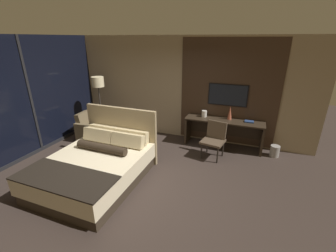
# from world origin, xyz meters

# --- Properties ---
(ground_plane) EXTENTS (16.00, 16.00, 0.00)m
(ground_plane) POSITION_xyz_m (0.00, 0.00, 0.00)
(ground_plane) COLOR #332823
(wall_back_tv_panel) EXTENTS (7.20, 0.09, 2.80)m
(wall_back_tv_panel) POSITION_xyz_m (0.19, 2.59, 1.40)
(wall_back_tv_panel) COLOR tan
(wall_back_tv_panel) RESTS_ON ground_plane
(wall_left_window) EXTENTS (0.06, 6.00, 2.80)m
(wall_left_window) POSITION_xyz_m (-3.00, 0.40, 1.32)
(wall_left_window) COLOR black
(wall_left_window) RESTS_ON ground_plane
(bed) EXTENTS (1.76, 2.20, 1.27)m
(bed) POSITION_xyz_m (-0.79, -0.15, 0.34)
(bed) COLOR #33281E
(bed) RESTS_ON ground_plane
(desk) EXTENTS (1.99, 0.51, 0.76)m
(desk) POSITION_xyz_m (1.36, 2.32, 0.52)
(desk) COLOR #2D2319
(desk) RESTS_ON ground_plane
(tv) EXTENTS (0.99, 0.04, 0.56)m
(tv) POSITION_xyz_m (1.36, 2.52, 1.36)
(tv) COLOR black
(desk_chair) EXTENTS (0.58, 0.58, 0.87)m
(desk_chair) POSITION_xyz_m (1.24, 1.69, 0.51)
(desk_chair) COLOR #4C3D2D
(desk_chair) RESTS_ON ground_plane
(armchair_by_window) EXTENTS (0.77, 0.79, 0.79)m
(armchair_by_window) POSITION_xyz_m (-2.17, 1.44, 0.27)
(armchair_by_window) COLOR brown
(armchair_by_window) RESTS_ON ground_plane
(floor_lamp) EXTENTS (0.34, 0.34, 1.71)m
(floor_lamp) POSITION_xyz_m (-2.18, 1.92, 1.44)
(floor_lamp) COLOR #282623
(floor_lamp) RESTS_ON ground_plane
(vase_tall) EXTENTS (0.11, 0.11, 0.34)m
(vase_tall) POSITION_xyz_m (1.47, 2.39, 0.93)
(vase_tall) COLOR #B2563D
(vase_tall) RESTS_ON desk
(vase_short) EXTENTS (0.14, 0.14, 0.17)m
(vase_short) POSITION_xyz_m (0.82, 2.35, 0.84)
(vase_short) COLOR silver
(vase_short) RESTS_ON desk
(book) EXTENTS (0.22, 0.15, 0.03)m
(book) POSITION_xyz_m (1.96, 2.34, 0.78)
(book) COLOR navy
(book) RESTS_ON desk
(waste_bin) EXTENTS (0.22, 0.22, 0.28)m
(waste_bin) POSITION_xyz_m (2.64, 2.21, 0.14)
(waste_bin) COLOR gray
(waste_bin) RESTS_ON ground_plane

